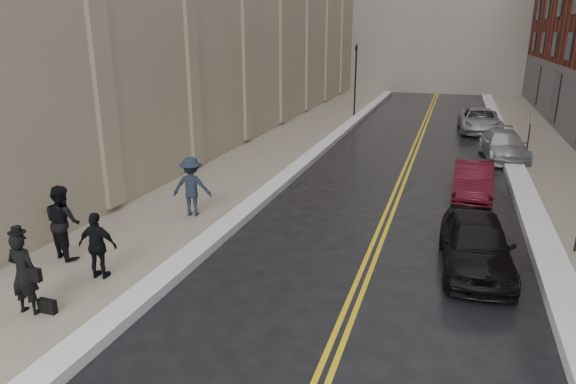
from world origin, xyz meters
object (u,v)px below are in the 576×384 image
Objects in this scene: car_maroon at (473,179)px; car_silver_near at (503,145)px; car_black at (476,243)px; pedestrian_b at (192,186)px; car_silver_far at (480,121)px; pedestrian_c at (98,246)px; pedestrian_a at (63,222)px; pedestrian_main at (24,273)px.

car_silver_near is (1.55, 6.85, 0.02)m from car_maroon.
pedestrian_b is (-8.90, 1.14, 0.40)m from car_black.
car_silver_far is (-0.89, 7.20, 0.05)m from car_silver_near.
pedestrian_c is at bearing -128.41° from car_silver_near.
pedestrian_c is at bearing 176.50° from pedestrian_a.
pedestrian_main is 2.94m from pedestrian_a.
pedestrian_c reaches higher than car_silver_far.
car_black reaches higher than car_silver_far.
car_black is 2.31× the size of pedestrian_main.
pedestrian_b is at bearing -97.08° from pedestrian_main.
car_silver_far is (0.71, 20.74, -0.01)m from car_black.
pedestrian_c is (-8.95, -10.39, 0.34)m from car_maroon.
pedestrian_b reaches higher than pedestrian_c.
pedestrian_a is at bearing -118.52° from car_silver_far.
pedestrian_c is (0.42, 1.89, -0.08)m from pedestrian_main.
car_maroon is at bearing -130.83° from pedestrian_main.
pedestrian_a is 4.40m from pedestrian_b.
pedestrian_c is (-8.90, -3.69, 0.27)m from car_black.
car_silver_far reaches higher than car_maroon.
pedestrian_main is at bearing 70.39° from pedestrian_c.
pedestrian_b reaches higher than car_black.
pedestrian_a is 1.02× the size of pedestrian_b.
pedestrian_a is (-10.63, -9.62, 0.50)m from car_maroon.
pedestrian_main is (-9.33, -5.59, 0.35)m from car_black.
car_maroon is at bearing -162.10° from pedestrian_b.
car_maroon is 15.46m from pedestrian_main.
car_maroon is at bearing 85.59° from car_black.
car_black is 2.14× the size of pedestrian_a.
car_maroon is 0.76× the size of car_silver_far.
car_silver_near is at bearing 78.59° from car_maroon.
car_black is 2.18× the size of pedestrian_b.
car_silver_near is at bearing 79.28° from car_black.
pedestrian_b is (1.68, 4.07, -0.02)m from pedestrian_a.
car_black is at bearing 158.77° from pedestrian_b.
pedestrian_a is at bearing -133.54° from car_silver_near.
pedestrian_main is 1.94m from pedestrian_c.
pedestrian_a reaches higher than car_black.
pedestrian_c reaches higher than car_black.
pedestrian_main is at bearing 136.29° from pedestrian_a.
car_silver_near is 20.19m from pedestrian_c.
car_silver_far reaches higher than car_silver_near.
car_silver_near is (1.60, 13.54, -0.06)m from car_black.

